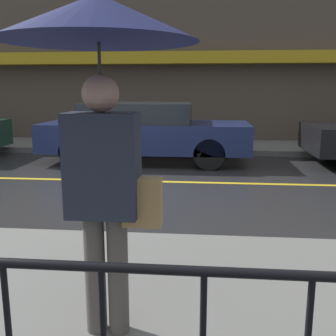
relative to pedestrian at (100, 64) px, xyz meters
name	(u,v)px	position (x,y,z in m)	size (l,w,h in m)	color
ground_plane	(120,181)	(-0.97, 4.81, -1.86)	(80.00, 80.00, 0.00)	#262628
sidewalk_far	(150,146)	(-0.97, 8.91, -1.79)	(28.00, 2.19, 0.14)	slate
lane_marking	(120,181)	(-0.97, 4.81, -1.86)	(25.20, 0.12, 0.01)	gold
building_storefront	(155,35)	(-0.97, 10.13, 1.45)	(28.00, 0.85, 6.70)	#4C4238
pedestrian	(100,64)	(0.00, 0.00, 0.00)	(1.16, 1.16, 2.11)	#4C4742
car_navy	(144,131)	(-0.81, 6.79, -1.13)	(4.76, 1.78, 1.39)	#19234C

